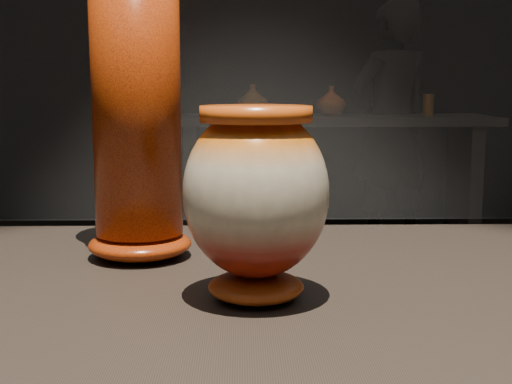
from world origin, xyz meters
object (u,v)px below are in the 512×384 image
at_px(back_shelf, 329,158).
at_px(visitor, 391,128).
at_px(main_vase, 256,196).
at_px(tall_vase, 136,99).

xyz_separation_m(back_shelf, visitor, (0.41, 0.16, 0.18)).
relative_size(main_vase, tall_vase, 0.48).
bearing_deg(main_vase, tall_vase, 128.79).
xyz_separation_m(main_vase, tall_vase, (-0.14, 0.18, 0.09)).
bearing_deg(main_vase, back_shelf, 81.75).
bearing_deg(main_vase, visitor, 76.19).
height_order(main_vase, back_shelf, main_vase).
bearing_deg(tall_vase, back_shelf, 79.04).
height_order(back_shelf, visitor, visitor).
bearing_deg(tall_vase, visitor, 73.44).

